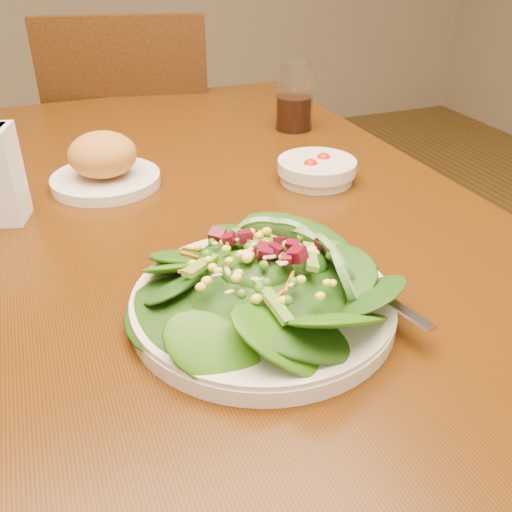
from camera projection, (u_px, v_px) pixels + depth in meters
name	position (u px, v px, depth m)	size (l,w,h in m)	color
dining_table	(191.00, 269.00, 0.91)	(0.90, 1.40, 0.75)	#492308
chair_far	(138.00, 170.00, 1.68)	(0.52, 0.52, 0.94)	#46270C
salad_plate	(271.00, 288.00, 0.63)	(0.30, 0.29, 0.08)	silver
bread_plate	(104.00, 164.00, 0.93)	(0.18, 0.18, 0.09)	silver
tomato_bowl	(317.00, 170.00, 0.95)	(0.13, 0.13, 0.04)	silver
drinking_glass	(294.00, 101.00, 1.17)	(0.08, 0.08, 0.14)	silver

